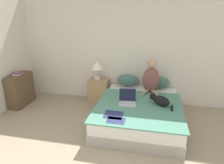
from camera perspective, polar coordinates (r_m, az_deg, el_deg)
name	(u,v)px	position (r m, az deg, el deg)	size (l,w,h in m)	color
wall_back	(123,49)	(4.76, 3.22, 9.31)	(5.94, 0.05, 2.55)	beige
bed	(139,112)	(4.04, 7.72, -8.57)	(1.59, 1.97, 0.44)	#9E998E
pillow_near	(128,80)	(4.72, 4.57, 0.48)	(0.53, 0.21, 0.28)	#42665B
pillow_far	(158,82)	(4.69, 13.01, -0.09)	(0.53, 0.21, 0.28)	#42665B
person_sitting	(151,78)	(4.38, 11.06, 1.11)	(0.37, 0.36, 0.74)	brown
cat_tabby	(160,100)	(3.86, 13.56, -5.05)	(0.44, 0.39, 0.20)	black
laptop_open	(127,101)	(3.85, 4.40, -5.30)	(0.35, 0.33, 0.26)	#B7B7BC
nightstand	(99,90)	(4.90, -3.80, -2.43)	(0.47, 0.38, 0.57)	tan
table_lamp	(97,66)	(4.72, -4.30, 4.50)	(0.28, 0.28, 0.45)	beige
bookshelf	(21,90)	(5.16, -24.64, -2.01)	(0.29, 0.68, 0.75)	brown
book_stack_top	(18,73)	(5.05, -25.29, 2.29)	(0.18, 0.25, 0.06)	beige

